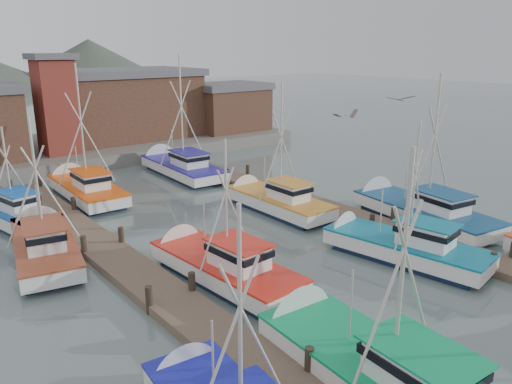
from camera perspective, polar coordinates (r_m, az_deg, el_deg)
ground at (r=22.27m, az=13.51°, el=-11.85°), size 260.00×260.00×0.00m
dock_left at (r=20.67m, az=-8.26°, el=-13.23°), size 2.30×46.00×1.50m
dock_right at (r=29.56m, az=15.71°, el=-4.34°), size 2.30×46.00×1.50m
quay at (r=52.05m, az=-20.56°, el=4.53°), size 44.00×16.00×1.20m
shed_center at (r=53.61m, az=-14.88°, el=9.78°), size 14.84×9.54×6.90m
shed_right at (r=56.62m, az=-3.22°, el=9.75°), size 8.48×6.36×5.20m
lookout_tower at (r=46.95m, az=-21.87°, el=9.35°), size 3.60×3.60×8.50m
boat_4 at (r=16.97m, az=13.21°, el=-18.93°), size 3.79×10.09×8.74m
boat_5 at (r=26.27m, az=15.69°, el=-5.91°), size 4.00×8.97×7.73m
boat_8 at (r=23.26m, az=-4.40°, el=-8.29°), size 3.29×8.91×7.35m
boat_9 at (r=32.52m, az=2.02°, el=-0.95°), size 3.55×8.64×8.88m
boat_10 at (r=27.67m, az=-23.07°, el=-5.49°), size 4.44×9.22×7.99m
boat_11 at (r=32.19m, az=17.92°, el=-1.93°), size 4.51×10.21×9.82m
boat_12 at (r=37.29m, az=-19.06°, el=0.42°), size 4.03×9.38×10.11m
boat_13 at (r=42.07m, az=-8.76°, el=2.90°), size 4.28×10.29×10.64m
boat_14 at (r=33.64m, az=-26.40°, el=-2.12°), size 4.03×8.43×6.57m
gull_near at (r=16.22m, az=10.22°, el=8.64°), size 1.51×0.66×0.24m
gull_far at (r=22.61m, az=16.21°, el=10.15°), size 1.46×0.64×0.24m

